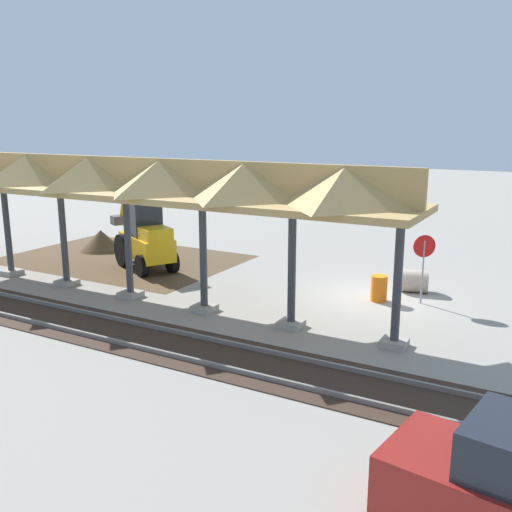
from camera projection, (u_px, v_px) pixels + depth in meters
name	position (u px, v px, depth m)	size (l,w,h in m)	color
ground_plane	(371.00, 297.00, 20.10)	(120.00, 120.00, 0.00)	gray
dirt_work_zone	(123.00, 259.00, 25.82)	(10.29, 7.00, 0.01)	brown
platform_canopy	(125.00, 179.00, 19.20)	(20.05, 3.20, 4.90)	#9E998E
rail_tracks	(282.00, 369.00, 14.16)	(60.00, 2.58, 0.15)	slate
stop_sign	(424.00, 254.00, 19.07)	(0.65, 0.44, 2.37)	gray
backhoe	(145.00, 239.00, 23.89)	(4.94, 3.45, 2.82)	#EAB214
dirt_mound	(102.00, 250.00, 27.58)	(4.18, 4.18, 1.98)	brown
concrete_pipe	(415.00, 281.00, 20.69)	(1.10, 0.99, 0.80)	#9E9384
traffic_barrel	(379.00, 288.00, 19.62)	(0.56, 0.56, 0.90)	orange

